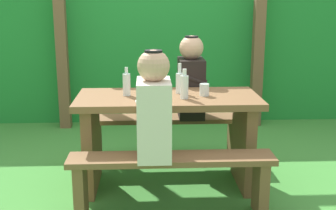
{
  "coord_description": "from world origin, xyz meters",
  "views": [
    {
      "loc": [
        -0.16,
        -3.3,
        1.49
      ],
      "look_at": [
        0.0,
        0.0,
        0.67
      ],
      "focal_mm": 47.14,
      "sensor_mm": 36.0,
      "label": 1
    }
  ],
  "objects_px": {
    "bottle_center": "(184,86)",
    "person_black_coat": "(191,80)",
    "person_white_shirt": "(154,109)",
    "bottle_right": "(180,82)",
    "picnic_table": "(168,125)",
    "bench_far": "(165,130)",
    "bottle_left": "(127,84)",
    "bench_near": "(171,173)",
    "drinking_glass": "(204,90)"
  },
  "relations": [
    {
      "from": "bottle_center",
      "to": "person_black_coat",
      "type": "bearing_deg",
      "value": 79.56
    },
    {
      "from": "person_white_shirt",
      "to": "bottle_right",
      "type": "height_order",
      "value": "person_white_shirt"
    },
    {
      "from": "bottle_center",
      "to": "picnic_table",
      "type": "bearing_deg",
      "value": 140.67
    },
    {
      "from": "person_white_shirt",
      "to": "bottle_right",
      "type": "bearing_deg",
      "value": 70.12
    },
    {
      "from": "bench_far",
      "to": "bottle_left",
      "type": "bearing_deg",
      "value": -123.66
    },
    {
      "from": "bottle_right",
      "to": "bottle_center",
      "type": "distance_m",
      "value": 0.19
    },
    {
      "from": "bench_near",
      "to": "bottle_left",
      "type": "bearing_deg",
      "value": 120.99
    },
    {
      "from": "bottle_left",
      "to": "bottle_right",
      "type": "bearing_deg",
      "value": 8.59
    },
    {
      "from": "person_black_coat",
      "to": "person_white_shirt",
      "type": "bearing_deg",
      "value": -109.01
    },
    {
      "from": "bench_far",
      "to": "bottle_left",
      "type": "relative_size",
      "value": 6.36
    },
    {
      "from": "picnic_table",
      "to": "person_white_shirt",
      "type": "distance_m",
      "value": 0.58
    },
    {
      "from": "person_black_coat",
      "to": "bottle_center",
      "type": "height_order",
      "value": "person_black_coat"
    },
    {
      "from": "bench_near",
      "to": "bench_far",
      "type": "relative_size",
      "value": 1.0
    },
    {
      "from": "person_white_shirt",
      "to": "person_black_coat",
      "type": "xyz_separation_m",
      "value": [
        0.34,
        1.0,
        0.0
      ]
    },
    {
      "from": "person_black_coat",
      "to": "drinking_glass",
      "type": "bearing_deg",
      "value": -84.06
    },
    {
      "from": "bench_far",
      "to": "drinking_glass",
      "type": "xyz_separation_m",
      "value": [
        0.28,
        -0.51,
        0.47
      ]
    },
    {
      "from": "picnic_table",
      "to": "bottle_left",
      "type": "xyz_separation_m",
      "value": [
        -0.32,
        0.03,
        0.33
      ]
    },
    {
      "from": "bench_near",
      "to": "bottle_left",
      "type": "height_order",
      "value": "bottle_left"
    },
    {
      "from": "picnic_table",
      "to": "bottle_right",
      "type": "height_order",
      "value": "bottle_right"
    },
    {
      "from": "person_white_shirt",
      "to": "picnic_table",
      "type": "bearing_deg",
      "value": 76.83
    },
    {
      "from": "bottle_center",
      "to": "person_white_shirt",
      "type": "bearing_deg",
      "value": -120.17
    },
    {
      "from": "picnic_table",
      "to": "person_white_shirt",
      "type": "xyz_separation_m",
      "value": [
        -0.12,
        -0.5,
        0.26
      ]
    },
    {
      "from": "bench_far",
      "to": "drinking_glass",
      "type": "relative_size",
      "value": 15.09
    },
    {
      "from": "person_white_shirt",
      "to": "bottle_center",
      "type": "bearing_deg",
      "value": 59.83
    },
    {
      "from": "person_black_coat",
      "to": "bottle_left",
      "type": "distance_m",
      "value": 0.72
    },
    {
      "from": "bench_near",
      "to": "drinking_glass",
      "type": "height_order",
      "value": "drinking_glass"
    },
    {
      "from": "bench_far",
      "to": "person_white_shirt",
      "type": "height_order",
      "value": "person_white_shirt"
    },
    {
      "from": "bench_far",
      "to": "bottle_right",
      "type": "relative_size",
      "value": 5.88
    },
    {
      "from": "bench_near",
      "to": "drinking_glass",
      "type": "distance_m",
      "value": 0.74
    },
    {
      "from": "bench_far",
      "to": "person_white_shirt",
      "type": "xyz_separation_m",
      "value": [
        -0.12,
        -1.0,
        0.45
      ]
    },
    {
      "from": "picnic_table",
      "to": "person_black_coat",
      "type": "bearing_deg",
      "value": 65.54
    },
    {
      "from": "bench_near",
      "to": "person_white_shirt",
      "type": "relative_size",
      "value": 1.95
    },
    {
      "from": "person_white_shirt",
      "to": "bottle_left",
      "type": "height_order",
      "value": "person_white_shirt"
    },
    {
      "from": "drinking_glass",
      "to": "bottle_left",
      "type": "bearing_deg",
      "value": 176.88
    },
    {
      "from": "picnic_table",
      "to": "bench_far",
      "type": "relative_size",
      "value": 1.0
    },
    {
      "from": "bench_far",
      "to": "person_black_coat",
      "type": "height_order",
      "value": "person_black_coat"
    },
    {
      "from": "drinking_glass",
      "to": "picnic_table",
      "type": "bearing_deg",
      "value": 178.64
    },
    {
      "from": "bottle_right",
      "to": "bench_near",
      "type": "bearing_deg",
      "value": -99.19
    },
    {
      "from": "bench_near",
      "to": "bottle_left",
      "type": "xyz_separation_m",
      "value": [
        -0.32,
        0.53,
        0.52
      ]
    },
    {
      "from": "bench_far",
      "to": "bottle_center",
      "type": "distance_m",
      "value": 0.8
    },
    {
      "from": "picnic_table",
      "to": "person_white_shirt",
      "type": "bearing_deg",
      "value": -103.17
    },
    {
      "from": "bottle_center",
      "to": "bench_far",
      "type": "bearing_deg",
      "value": 101.1
    },
    {
      "from": "person_white_shirt",
      "to": "bottle_center",
      "type": "distance_m",
      "value": 0.47
    },
    {
      "from": "bench_near",
      "to": "drinking_glass",
      "type": "bearing_deg",
      "value": 60.57
    },
    {
      "from": "person_black_coat",
      "to": "bottle_left",
      "type": "xyz_separation_m",
      "value": [
        -0.54,
        -0.47,
        0.06
      ]
    },
    {
      "from": "drinking_glass",
      "to": "bottle_right",
      "type": "height_order",
      "value": "bottle_right"
    },
    {
      "from": "person_white_shirt",
      "to": "drinking_glass",
      "type": "relative_size",
      "value": 7.76
    },
    {
      "from": "person_black_coat",
      "to": "bottle_center",
      "type": "xyz_separation_m",
      "value": [
        -0.11,
        -0.59,
        0.07
      ]
    },
    {
      "from": "bench_near",
      "to": "person_white_shirt",
      "type": "height_order",
      "value": "person_white_shirt"
    },
    {
      "from": "picnic_table",
      "to": "bottle_right",
      "type": "xyz_separation_m",
      "value": [
        0.1,
        0.09,
        0.33
      ]
    }
  ]
}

